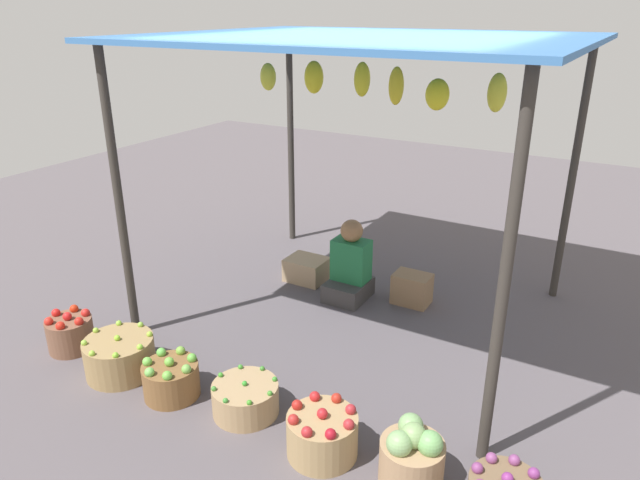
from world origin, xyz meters
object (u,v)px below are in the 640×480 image
object	(u,v)px
basket_limes	(120,356)
basket_green_apples	(171,379)
basket_green_chilies	(245,398)
wooden_crate_near_vendor	(412,289)
basket_red_apples	(322,434)
basket_red_tomatoes	(70,333)
basket_cabbages	(412,456)
wooden_crate_stacked_rear	(307,269)
vendor_person	(350,269)

from	to	relation	value
basket_limes	basket_green_apples	xyz separation A→B (m)	(0.53, -0.01, -0.01)
basket_green_chilies	wooden_crate_near_vendor	xyz separation A→B (m)	(0.40, 2.06, 0.04)
basket_red_apples	basket_red_tomatoes	bearing A→B (deg)	179.41
basket_red_tomatoes	wooden_crate_near_vendor	distance (m)	2.99
basket_cabbages	basket_red_apples	bearing A→B (deg)	-174.48
basket_limes	basket_green_apples	bearing A→B (deg)	-1.38
basket_red_tomatoes	basket_cabbages	bearing A→B (deg)	0.60
basket_cabbages	wooden_crate_near_vendor	size ratio (longest dim) A/B	1.21
wooden_crate_stacked_rear	basket_green_chilies	bearing A→B (deg)	-70.31
basket_limes	basket_red_tomatoes	bearing A→B (deg)	176.55
basket_red_apples	basket_cabbages	size ratio (longest dim) A/B	1.08
basket_limes	basket_cabbages	size ratio (longest dim) A/B	1.26
basket_green_apples	basket_green_chilies	xyz separation A→B (m)	(0.58, 0.11, -0.02)
vendor_person	basket_red_tomatoes	distance (m)	2.48
basket_limes	basket_green_chilies	size ratio (longest dim) A/B	1.14
basket_red_tomatoes	basket_green_apples	size ratio (longest dim) A/B	0.90
basket_green_apples	wooden_crate_stacked_rear	size ratio (longest dim) A/B	1.01
basket_red_apples	wooden_crate_stacked_rear	size ratio (longest dim) A/B	1.12
basket_red_tomatoes	wooden_crate_stacked_rear	world-z (taller)	basket_red_tomatoes
basket_cabbages	wooden_crate_stacked_rear	size ratio (longest dim) A/B	1.04
vendor_person	basket_cabbages	world-z (taller)	vendor_person
vendor_person	basket_green_apples	distance (m)	2.03
vendor_person	basket_red_tomatoes	bearing A→B (deg)	-128.68
basket_red_tomatoes	basket_green_apples	bearing A→B (deg)	-2.49
vendor_person	wooden_crate_stacked_rear	distance (m)	0.59
basket_limes	wooden_crate_near_vendor	distance (m)	2.63
basket_limes	basket_red_apples	distance (m)	1.76
basket_green_apples	wooden_crate_stacked_rear	xyz separation A→B (m)	(-0.14, 2.10, -0.02)
basket_limes	wooden_crate_stacked_rear	world-z (taller)	basket_limes
basket_red_apples	wooden_crate_near_vendor	world-z (taller)	basket_red_apples
basket_red_tomatoes	basket_red_apples	size ratio (longest dim) A/B	0.81
basket_green_apples	basket_red_apples	distance (m)	1.23
basket_green_apples	basket_green_chilies	world-z (taller)	basket_green_apples
basket_limes	basket_green_chilies	xyz separation A→B (m)	(1.10, 0.10, -0.03)
basket_red_apples	wooden_crate_near_vendor	size ratio (longest dim) A/B	1.31
vendor_person	basket_red_tomatoes	xyz separation A→B (m)	(-1.55, -1.94, -0.15)
basket_red_tomatoes	basket_red_apples	distance (m)	2.37
basket_red_tomatoes	basket_limes	size ratio (longest dim) A/B	0.69
basket_green_chilies	basket_cabbages	size ratio (longest dim) A/B	1.11
vendor_person	basket_red_apples	bearing A→B (deg)	-67.40
basket_red_tomatoes	basket_cabbages	distance (m)	2.93
basket_red_tomatoes	wooden_crate_near_vendor	world-z (taller)	basket_red_tomatoes
basket_red_apples	wooden_crate_near_vendor	distance (m)	2.16
basket_green_chilies	basket_red_apples	bearing A→B (deg)	-7.29
wooden_crate_near_vendor	wooden_crate_stacked_rear	distance (m)	1.11
basket_red_apples	vendor_person	bearing A→B (deg)	112.60
basket_red_tomatoes	wooden_crate_near_vendor	bearing A→B (deg)	45.18
vendor_person	basket_green_apples	xyz separation A→B (m)	(-0.41, -1.98, -0.17)
basket_green_apples	wooden_crate_near_vendor	world-z (taller)	basket_green_apples
basket_green_apples	basket_red_apples	size ratio (longest dim) A/B	0.90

